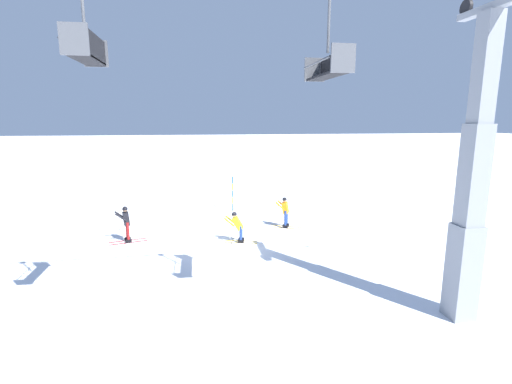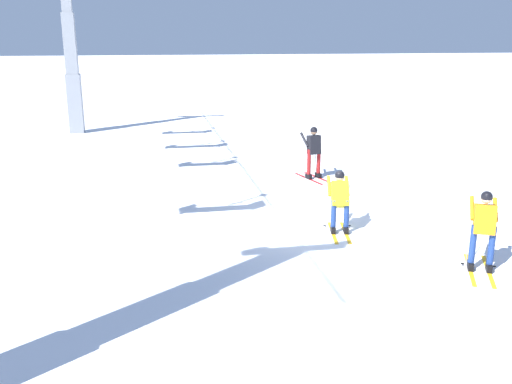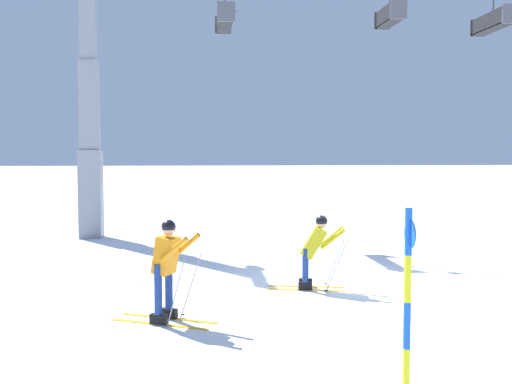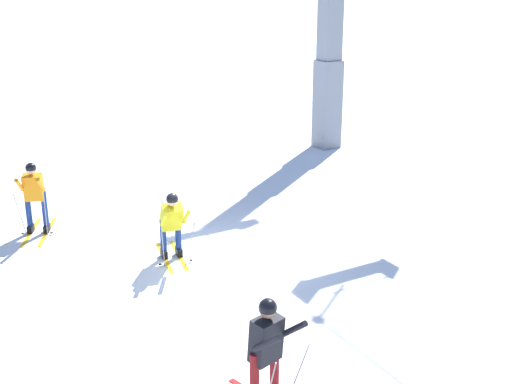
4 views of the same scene
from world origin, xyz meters
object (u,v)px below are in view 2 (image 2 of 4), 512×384
skier_carving_main (340,197)px  skier_distant_downhill (484,225)px  skier_distant_uphill (314,148)px  lift_tower_far (71,53)px

skier_carving_main → skier_distant_downhill: (-2.91, -2.12, 0.10)m
skier_distant_uphill → skier_distant_downhill: 8.34m
lift_tower_far → skier_distant_uphill: lift_tower_far is taller
skier_carving_main → lift_tower_far: (16.70, 8.11, 3.04)m
skier_distant_downhill → skier_carving_main: bearing=36.1°
skier_carving_main → skier_distant_downhill: skier_distant_downhill is taller
skier_carving_main → lift_tower_far: 18.81m
skier_carving_main → skier_distant_uphill: 5.43m
lift_tower_far → skier_distant_uphill: bearing=-141.5°
skier_carving_main → skier_distant_downhill: bearing=-143.9°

